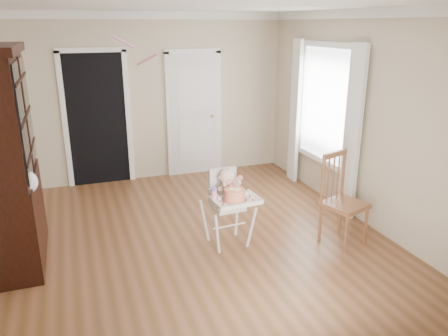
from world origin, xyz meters
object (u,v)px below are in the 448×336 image
object	(u,v)px
cake	(234,195)
dining_chair	(343,201)
china_cabinet	(5,160)
high_chair	(228,199)
sippy_cup	(214,194)

from	to	relation	value
cake	dining_chair	world-z (taller)	dining_chair
cake	china_cabinet	world-z (taller)	china_cabinet
high_chair	cake	xyz separation A→B (m)	(-0.00, -0.21, 0.14)
high_chair	china_cabinet	distance (m)	2.43
china_cabinet	dining_chair	world-z (taller)	china_cabinet
cake	sippy_cup	distance (m)	0.23
sippy_cup	high_chair	bearing A→B (deg)	30.92
high_chair	china_cabinet	world-z (taller)	china_cabinet
high_chair	china_cabinet	bearing A→B (deg)	165.13
cake	china_cabinet	bearing A→B (deg)	164.25
high_chair	dining_chair	size ratio (longest dim) A/B	0.86
cake	sippy_cup	world-z (taller)	sippy_cup
high_chair	sippy_cup	world-z (taller)	high_chair
cake	dining_chair	size ratio (longest dim) A/B	0.27
cake	china_cabinet	xyz separation A→B (m)	(-2.32, 0.65, 0.45)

